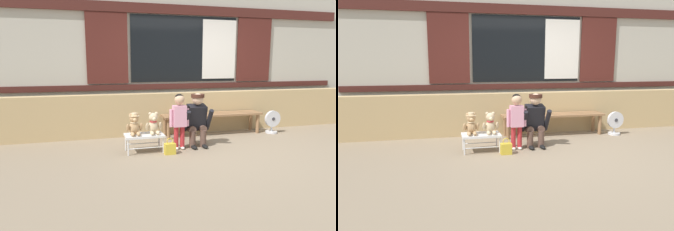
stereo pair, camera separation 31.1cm
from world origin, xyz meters
TOP-DOWN VIEW (x-y plane):
  - ground_plane at (0.00, 0.00)m, footprint 60.00×60.00m
  - brick_low_wall at (0.00, 1.43)m, footprint 8.17×0.25m
  - shop_facade at (0.00, 1.94)m, footprint 8.34×0.26m
  - wooden_bench_long at (0.34, 1.06)m, footprint 2.10×0.40m
  - small_display_bench at (-1.24, 0.22)m, footprint 0.64×0.36m
  - teddy_bear_with_hat at (-1.40, 0.22)m, footprint 0.28×0.27m
  - teddy_bear_plain at (-1.08, 0.22)m, footprint 0.28×0.26m
  - child_standing at (-0.64, 0.21)m, footprint 0.35×0.18m
  - adult_crouching at (-0.28, 0.32)m, footprint 0.50×0.49m
  - handbag_on_ground at (-0.87, -0.02)m, footprint 0.18×0.11m
  - floor_fan at (1.60, 0.83)m, footprint 0.34×0.24m

SIDE VIEW (x-z plane):
  - ground_plane at x=0.00m, z-range 0.00..0.00m
  - handbag_on_ground at x=-0.87m, z-range -0.04..0.23m
  - floor_fan at x=1.60m, z-range 0.00..0.48m
  - small_display_bench at x=-1.24m, z-range 0.12..0.42m
  - wooden_bench_long at x=0.34m, z-range 0.15..0.59m
  - brick_low_wall at x=0.00m, z-range 0.00..0.85m
  - teddy_bear_plain at x=-1.08m, z-range 0.28..0.65m
  - teddy_bear_with_hat at x=-1.40m, z-range 0.29..0.65m
  - adult_crouching at x=-0.28m, z-range 0.01..0.96m
  - child_standing at x=-0.64m, z-range 0.11..1.07m
  - shop_facade at x=0.00m, z-range 0.02..3.24m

